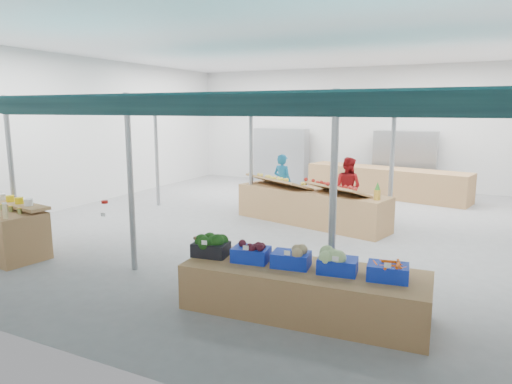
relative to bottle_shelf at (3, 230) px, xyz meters
The scene contains 23 objects.
floor 5.86m from the bottle_shelf, 49.71° to the left, with size 13.00×13.00×0.00m, color slate.
hall 7.33m from the bottle_shelf, 57.34° to the left, with size 13.00×13.00×13.00m.
pole_grid 5.44m from the bottle_shelf, 30.86° to the left, with size 10.00×4.60×3.00m.
awnings 5.76m from the bottle_shelf, 30.86° to the left, with size 9.50×7.08×0.30m.
back_shelving_left 10.55m from the bottle_shelf, 83.03° to the left, with size 2.00×0.50×2.00m, color #B23F33.
back_shelving_right 11.96m from the bottle_shelf, 61.07° to the left, with size 2.00×0.50×2.00m, color #B23F33.
bottle_shelf is the anchor object (origin of this frame).
veg_counter 6.01m from the bottle_shelf, ahead, with size 3.25×1.08×0.63m, color #976742.
fruit_counter 6.56m from the bottle_shelf, 47.34° to the left, with size 3.86×0.92×0.83m, color #976742.
far_counter 10.67m from the bottle_shelf, 59.52° to the left, with size 5.09×1.02×0.92m, color #976742.
crate_stack 6.82m from the bottle_shelf, ahead, with size 0.45×0.32×0.54m, color #102AB0.
vendor_left 6.76m from the bottle_shelf, 61.28° to the left, with size 0.56×0.37×1.54m, color #166493.
vendor_right 7.79m from the bottle_shelf, 49.58° to the left, with size 0.75×0.58×1.54m, color maroon.
crate_broccoli 4.62m from the bottle_shelf, ahead, with size 0.54×0.43×0.35m.
crate_beets 5.25m from the bottle_shelf, ahead, with size 0.54×0.43×0.29m.
crate_celeriac 5.83m from the bottle_shelf, ahead, with size 0.54×0.43×0.31m.
crate_cabbage 6.47m from the bottle_shelf, ahead, with size 0.54×0.43×0.35m.
crate_carrots 7.09m from the bottle_shelf, ahead, with size 0.54×0.43×0.29m.
sparrow 4.49m from the bottle_shelf, ahead, with size 0.12×0.09×0.11m.
pole_ribbon 2.21m from the bottle_shelf, 15.70° to the left, with size 0.12×0.12×0.28m.
apple_heap_yellow 6.11m from the bottle_shelf, 54.54° to the left, with size 2.00×1.52×0.27m.
apple_heap_red 6.91m from the bottle_shelf, 41.26° to the left, with size 1.65×1.33×0.27m.
pineapple 7.50m from the bottle_shelf, 35.16° to the left, with size 0.14×0.14×0.39m.
Camera 1 is at (4.21, -9.85, 2.73)m, focal length 32.00 mm.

